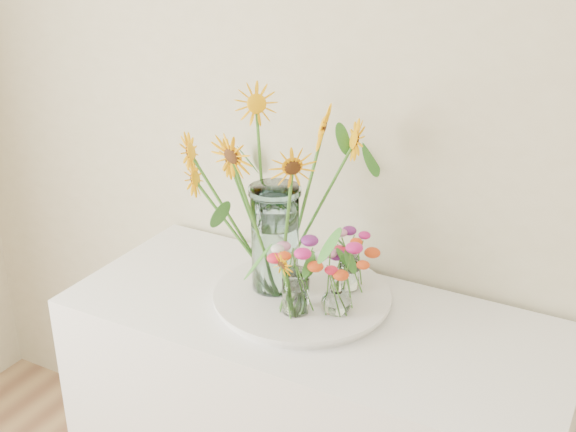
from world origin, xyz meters
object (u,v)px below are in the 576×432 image
Objects in this scene: tray at (302,298)px; small_vase_c at (349,274)px; mason_jar at (275,239)px; small_vase_a at (296,292)px; small_vase_b at (337,294)px.

small_vase_c is at bearing 40.26° from tray.
mason_jar is 0.23m from small_vase_c.
small_vase_a reaches higher than tray.
small_vase_b reaches higher than tray.
small_vase_a reaches higher than small_vase_b.
mason_jar is at bearing -154.89° from small_vase_c.
small_vase_c is at bearing 100.08° from small_vase_b.
mason_jar is at bearing 168.01° from small_vase_b.
mason_jar reaches higher than small_vase_a.
mason_jar reaches higher than tray.
small_vase_a is (0.12, -0.09, -0.09)m from mason_jar.
small_vase_c is (-0.02, 0.13, -0.01)m from small_vase_b.
tray is 0.15m from small_vase_b.
small_vase_b is (0.21, -0.05, -0.10)m from mason_jar.
small_vase_c is (0.19, 0.09, -0.10)m from mason_jar.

